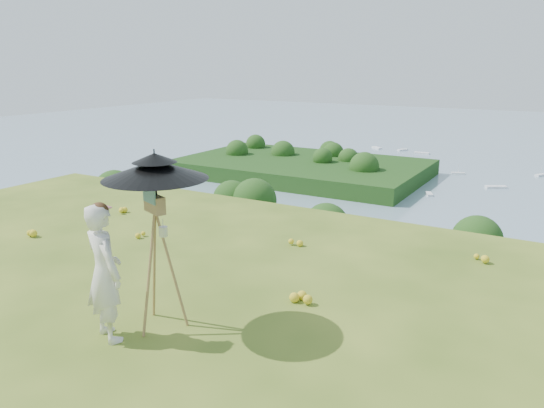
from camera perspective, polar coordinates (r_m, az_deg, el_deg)
The scene contains 10 objects.
shoreline_tier at distance 87.41m, azimuth 24.00°, elevation -12.97°, with size 170.00×28.00×8.00m, color slate.
peninsula at distance 180.16m, azimuth 3.25°, elevation 4.71°, with size 90.00×60.00×12.00m, color #14380F, non-canonical shape.
slope_trees at distance 42.43m, azimuth 20.39°, elevation -11.23°, with size 110.00×50.00×6.00m, color #1E4514, non-canonical shape.
harbor_town at distance 84.70m, azimuth 24.47°, elevation -9.06°, with size 110.00×22.00×5.00m, color silver, non-canonical shape.
moored_boats at distance 169.02m, azimuth 23.43°, elevation 1.18°, with size 140.00×140.00×0.70m, color white, non-canonical shape.
wildflowers at distance 6.97m, azimuth -26.19°, elevation -12.21°, with size 10.00×10.50×0.12m, color gold, non-canonical shape.
painter at distance 6.24m, azimuth -17.59°, elevation -7.05°, with size 0.58×0.38×1.60m, color white.
field_easel at distance 6.33m, azimuth -12.19°, elevation -5.56°, with size 0.67×0.67×1.76m, color olive, non-canonical shape.
sun_umbrella at distance 6.09m, azimuth -12.41°, elevation 2.58°, with size 1.20×1.20×0.69m, color black, non-canonical shape.
painter_cap at distance 6.01m, azimuth -18.15°, elevation -0.35°, with size 0.20×0.24×0.10m, color #C76D7B, non-canonical shape.
Camera 1 is at (5.38, -3.01, 3.07)m, focal length 35.00 mm.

